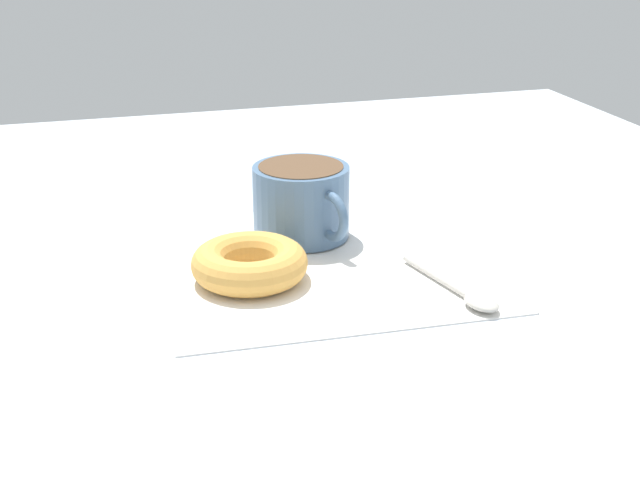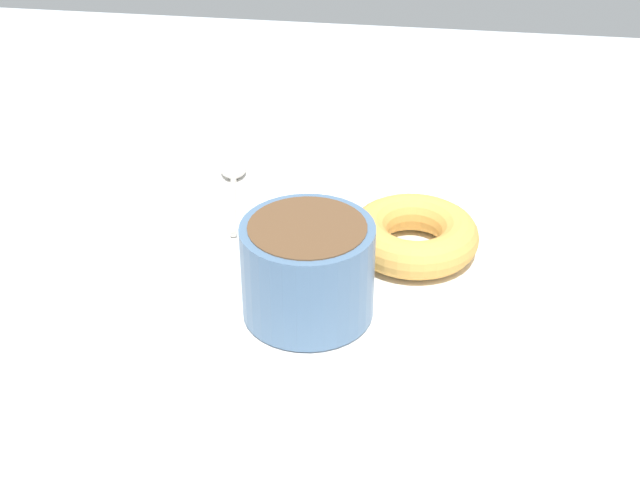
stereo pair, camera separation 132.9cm
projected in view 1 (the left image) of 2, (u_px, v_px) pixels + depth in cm
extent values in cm
cube|color=#B2BCC6|center=(306.00, 262.00, 86.31)|extent=(120.00, 120.00, 2.00)
cube|color=white|center=(320.00, 261.00, 83.67)|extent=(30.95, 30.95, 0.30)
cylinder|color=slate|center=(301.00, 202.00, 88.13)|extent=(9.55, 9.55, 7.18)
cylinder|color=brown|center=(301.00, 169.00, 86.87)|extent=(8.35, 8.35, 0.60)
torus|color=slate|center=(331.00, 216.00, 84.17)|extent=(2.43, 4.95, 4.92)
torus|color=gold|center=(250.00, 263.00, 78.96)|extent=(10.40, 10.40, 3.09)
ellipsoid|color=#B7B2A8|center=(481.00, 302.00, 74.03)|extent=(3.14, 4.04, 0.90)
cylinder|color=#B7B2A8|center=(438.00, 278.00, 79.08)|extent=(2.82, 10.09, 0.56)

